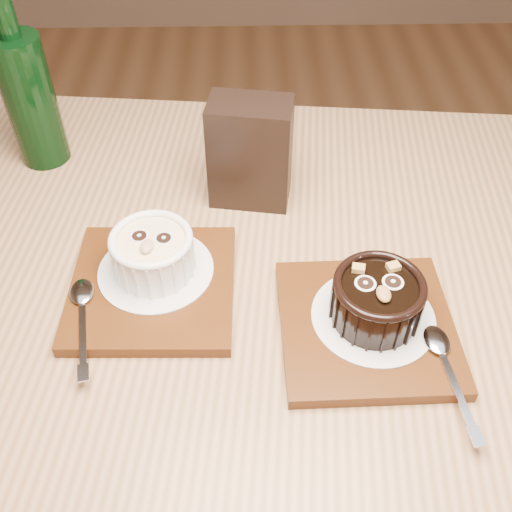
{
  "coord_description": "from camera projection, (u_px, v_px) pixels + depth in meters",
  "views": [
    {
      "loc": [
        -0.17,
        -0.24,
        1.26
      ],
      "look_at": [
        -0.16,
        0.19,
        0.81
      ],
      "focal_mm": 42.0,
      "sensor_mm": 36.0,
      "label": 1
    }
  ],
  "objects": [
    {
      "name": "spoon_left",
      "position": [
        82.0,
        316.0,
        0.62
      ],
      "size": [
        0.05,
        0.14,
        0.01
      ],
      "primitive_type": null,
      "rotation": [
        0.0,
        0.0,
        0.19
      ],
      "color": "silver",
      "rests_on": "tray_left"
    },
    {
      "name": "ramekin_dark",
      "position": [
        377.0,
        298.0,
        0.61
      ],
      "size": [
        0.09,
        0.09,
        0.06
      ],
      "rotation": [
        0.0,
        0.0,
        0.04
      ],
      "color": "black",
      "rests_on": "doily_right"
    },
    {
      "name": "tray_right",
      "position": [
        367.0,
        326.0,
        0.63
      ],
      "size": [
        0.18,
        0.18,
        0.01
      ],
      "primitive_type": "cube",
      "rotation": [
        0.0,
        0.0,
        0.02
      ],
      "color": "#4F270D",
      "rests_on": "table"
    },
    {
      "name": "spoon_right",
      "position": [
        449.0,
        369.0,
        0.58
      ],
      "size": [
        0.04,
        0.14,
        0.01
      ],
      "primitive_type": null,
      "rotation": [
        0.0,
        0.0,
        0.11
      ],
      "color": "silver",
      "rests_on": "tray_right"
    },
    {
      "name": "ramekin_white",
      "position": [
        153.0,
        252.0,
        0.65
      ],
      "size": [
        0.09,
        0.09,
        0.05
      ],
      "rotation": [
        0.0,
        0.0,
        -0.15
      ],
      "color": "white",
      "rests_on": "doily_left"
    },
    {
      "name": "doily_left",
      "position": [
        156.0,
        270.0,
        0.67
      ],
      "size": [
        0.13,
        0.13,
        0.0
      ],
      "primitive_type": "cylinder",
      "color": "silver",
      "rests_on": "tray_left"
    },
    {
      "name": "doily_right",
      "position": [
        373.0,
        317.0,
        0.63
      ],
      "size": [
        0.13,
        0.13,
        0.0
      ],
      "primitive_type": "cylinder",
      "color": "silver",
      "rests_on": "tray_right"
    },
    {
      "name": "condiment_stand",
      "position": [
        250.0,
        153.0,
        0.74
      ],
      "size": [
        0.11,
        0.08,
        0.14
      ],
      "primitive_type": "cube",
      "rotation": [
        0.0,
        0.0,
        -0.16
      ],
      "color": "black",
      "rests_on": "table"
    },
    {
      "name": "tray_left",
      "position": [
        153.0,
        287.0,
        0.67
      ],
      "size": [
        0.18,
        0.18,
        0.01
      ],
      "primitive_type": "cube",
      "rotation": [
        0.0,
        0.0,
        -0.02
      ],
      "color": "#4F270D",
      "rests_on": "table"
    },
    {
      "name": "green_bottle",
      "position": [
        29.0,
        96.0,
        0.78
      ],
      "size": [
        0.07,
        0.07,
        0.25
      ],
      "color": "black",
      "rests_on": "table"
    },
    {
      "name": "table",
      "position": [
        241.0,
        345.0,
        0.73
      ],
      "size": [
        1.27,
        0.92,
        0.75
      ],
      "rotation": [
        0.0,
        0.0,
        -0.1
      ],
      "color": "brown",
      "rests_on": "ground"
    }
  ]
}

